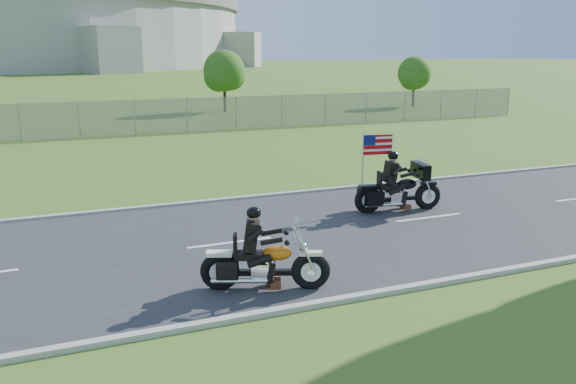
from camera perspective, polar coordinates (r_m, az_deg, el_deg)
name	(u,v)px	position (r m, az deg, el deg)	size (l,w,h in m)	color
ground	(303,235)	(15.01, 1.49, -4.39)	(420.00, 420.00, 0.00)	#3B5A1C
road	(303,234)	(15.01, 1.49, -4.32)	(120.00, 8.00, 0.04)	#28282B
curb_north	(255,197)	(18.64, -3.34, -0.50)	(120.00, 0.18, 0.12)	#9E9B93
curb_south	(380,293)	(11.63, 9.37, -10.10)	(120.00, 0.18, 0.12)	#9E9B93
fence	(79,120)	(33.31, -20.45, 6.89)	(60.00, 0.03, 2.00)	gray
stadium	(3,9)	(183.97, -27.00, 16.25)	(140.40, 140.40, 29.20)	#A3A099
tree_fence_near	(225,73)	(44.69, -6.47, 11.92)	(3.52, 3.28, 4.75)	#382316
tree_fence_far	(414,75)	(49.56, 12.73, 11.52)	(3.08, 2.87, 4.20)	#382316
motorcycle_lead	(263,264)	(11.53, -2.55, -7.34)	(2.57, 1.25, 1.80)	black
motorcycle_follow	(398,191)	(17.29, 11.13, 0.08)	(2.80, 1.04, 2.34)	black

